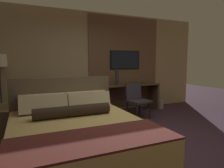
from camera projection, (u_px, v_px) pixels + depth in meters
ground_plane at (137, 147)px, 3.38m from camera, size 16.00×16.00×0.00m
wall_back_tv_panel at (94, 63)px, 5.64m from camera, size 7.20×0.09×2.80m
bed at (77, 137)px, 2.85m from camera, size 1.81×2.18×1.15m
desk at (129, 93)px, 5.84m from camera, size 1.76×0.58×0.79m
tv at (125, 60)px, 5.95m from camera, size 0.97×0.04×0.54m
desk_chair at (136, 97)px, 5.15m from camera, size 0.58×0.58×0.88m
armchair_by_window at (1, 122)px, 3.93m from camera, size 0.98×1.00×0.78m
vase_tall at (117, 78)px, 5.50m from camera, size 0.10×0.10×0.40m
book at (140, 83)px, 5.94m from camera, size 0.25×0.20×0.03m
waste_bin at (160, 104)px, 6.16m from camera, size 0.22×0.22×0.28m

